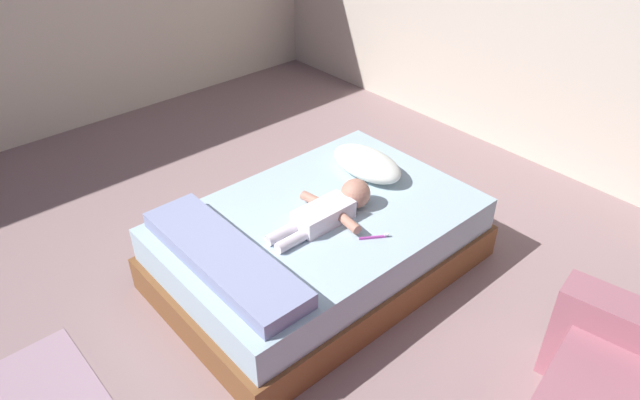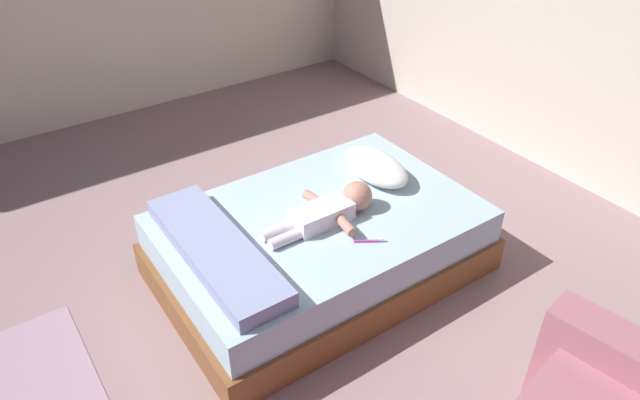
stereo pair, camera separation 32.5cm
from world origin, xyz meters
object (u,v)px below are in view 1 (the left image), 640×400
object	(u,v)px
toothbrush	(375,237)
bed	(320,243)
pillow	(367,163)
baby	(332,209)

from	to	relation	value
toothbrush	bed	bearing A→B (deg)	-168.45
bed	toothbrush	distance (m)	0.45
bed	pillow	distance (m)	0.62
bed	baby	size ratio (longest dim) A/B	2.67
pillow	toothbrush	distance (m)	0.68
bed	pillow	bearing A→B (deg)	104.65
bed	baby	world-z (taller)	baby
bed	toothbrush	bearing A→B (deg)	11.55
bed	baby	distance (m)	0.30
baby	toothbrush	bearing A→B (deg)	9.04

